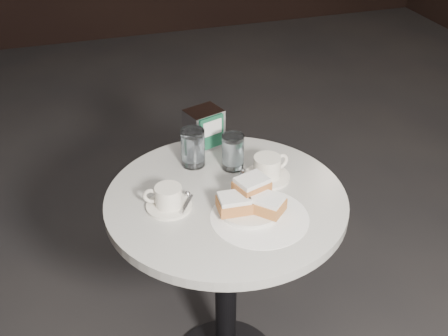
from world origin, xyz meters
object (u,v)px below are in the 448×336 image
coffee_cup_right (267,169)px  water_glass_right (233,152)px  water_glass_left (193,148)px  cafe_table (226,249)px  napkin_dispenser (204,128)px  coffee_cup_left (168,199)px  beignet_plate (251,201)px

coffee_cup_right → water_glass_right: water_glass_right is taller
coffee_cup_right → water_glass_left: 0.24m
cafe_table → coffee_cup_right: size_ratio=4.32×
water_glass_right → water_glass_left: bearing=154.5°
water_glass_left → napkin_dispenser: size_ratio=0.91×
napkin_dispenser → water_glass_left: bearing=-140.7°
coffee_cup_left → coffee_cup_right: (0.32, 0.05, 0.00)m
coffee_cup_left → water_glass_left: water_glass_left is taller
beignet_plate → coffee_cup_left: (-0.21, 0.08, -0.00)m
coffee_cup_left → cafe_table: bearing=18.4°
coffee_cup_left → beignet_plate: bearing=-2.9°
water_glass_right → napkin_dispenser: napkin_dispenser is taller
beignet_plate → water_glass_right: water_glass_right is taller
water_glass_left → coffee_cup_left: bearing=-122.4°
beignet_plate → coffee_cup_left: size_ratio=1.43×
cafe_table → coffee_cup_right: (0.15, 0.05, 0.23)m
beignet_plate → water_glass_right: size_ratio=2.09×
cafe_table → water_glass_right: water_glass_right is taller
cafe_table → water_glass_right: bearing=64.7°
beignet_plate → napkin_dispenser: napkin_dispenser is taller
water_glass_left → napkin_dispenser: napkin_dispenser is taller
coffee_cup_right → napkin_dispenser: bearing=102.5°
napkin_dispenser → beignet_plate: bearing=-104.4°
cafe_table → beignet_plate: beignet_plate is taller
beignet_plate → water_glass_left: size_ratio=1.94×
cafe_table → beignet_plate: (0.04, -0.08, 0.23)m
coffee_cup_left → water_glass_left: size_ratio=1.36×
beignet_plate → water_glass_left: water_glass_left is taller
cafe_table → beignet_plate: bearing=-62.1°
beignet_plate → water_glass_left: 0.29m
cafe_table → coffee_cup_right: coffee_cup_right is taller
water_glass_left → water_glass_right: size_ratio=1.08×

